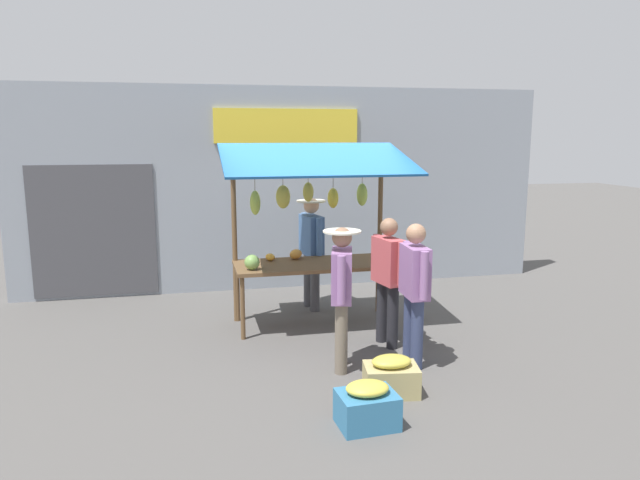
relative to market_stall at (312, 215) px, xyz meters
name	(u,v)px	position (x,y,z in m)	size (l,w,h in m)	color
ground_plane	(315,324)	(-0.04, 0.03, -1.54)	(40.00, 40.00, 0.00)	#514F4C
street_backdrop	(284,189)	(0.03, -2.16, 0.16)	(9.00, 0.30, 3.40)	#8C939E
market_stall	(312,215)	(0.00, 0.00, 0.00)	(2.50, 1.46, 2.50)	brown
vendor_with_sunhat	(311,244)	(-0.14, -0.72, -0.53)	(0.44, 0.71, 1.69)	#4C4C51
shopper_in_striped_shirt	(388,273)	(-0.74, 1.02, -0.61)	(0.31, 0.68, 1.62)	#232328
shopper_with_shopping_bag	(414,284)	(-0.82, 1.70, -0.59)	(0.25, 0.70, 1.64)	navy
shopper_with_ponytail	(342,287)	(0.01, 1.63, -0.58)	(0.42, 0.67, 1.62)	#726656
produce_crate_near	(367,406)	(0.12, 2.97, -1.34)	(0.55, 0.44, 0.43)	teal
produce_crate_side	(391,376)	(-0.32, 2.38, -1.35)	(0.59, 0.47, 0.41)	tan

